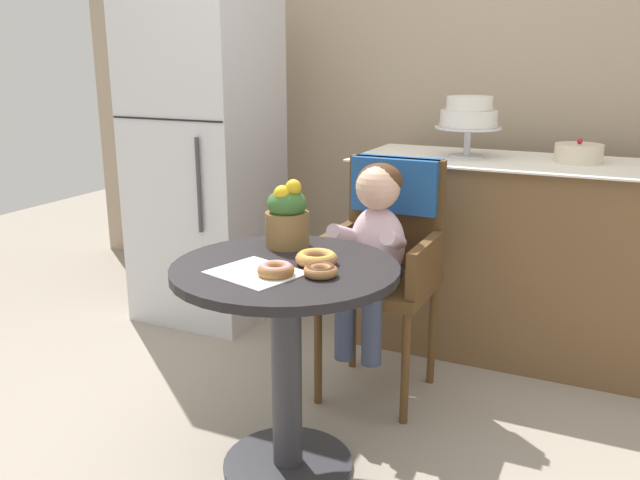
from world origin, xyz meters
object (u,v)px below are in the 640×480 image
donut_front (316,258)px  refrigerator (205,156)px  wicker_chair (388,238)px  tiered_cake_stand (469,116)px  round_layer_cake (579,153)px  cafe_table (286,328)px  flower_vase (287,215)px  seated_child (374,238)px  donut_mid (276,269)px  donut_side (321,270)px

donut_front → refrigerator: bearing=137.2°
wicker_chair → tiered_cake_stand: size_ratio=3.18×
round_layer_cake → donut_front: bearing=-116.5°
cafe_table → flower_vase: (-0.09, 0.19, 0.32)m
wicker_chair → flower_vase: size_ratio=4.05×
refrigerator → round_layer_cake: bearing=7.9°
wicker_chair → refrigerator: 1.22m
flower_vase → seated_child: bearing=63.6°
donut_mid → donut_front: bearing=69.6°
seated_child → tiered_cake_stand: bearing=77.3°
cafe_table → wicker_chair: 0.73m
donut_mid → refrigerator: (-1.08, 1.21, 0.11)m
donut_mid → tiered_cake_stand: 1.47m
wicker_chair → donut_side: bearing=-86.8°
donut_mid → flower_vase: (-0.12, 0.30, 0.09)m
seated_child → tiered_cake_stand: size_ratio=2.42×
seated_child → flower_vase: 0.43m
flower_vase → refrigerator: refrigerator is taller
seated_child → flower_vase: bearing=-116.4°
flower_vase → tiered_cake_stand: size_ratio=0.78×
donut_front → refrigerator: (-1.13, 1.05, 0.11)m
cafe_table → tiered_cake_stand: bearing=79.0°
wicker_chair → round_layer_cake: 0.95m
seated_child → wicker_chair: bearing=90.0°
tiered_cake_stand → refrigerator: refrigerator is taller
cafe_table → round_layer_cake: 1.59m
donut_front → flower_vase: flower_vase is taller
seated_child → donut_front: bearing=-90.2°
donut_front → flower_vase: (-0.18, 0.14, 0.09)m
refrigerator → donut_front: bearing=-42.8°
cafe_table → wicker_chair: wicker_chair is taller
donut_mid → tiered_cake_stand: bearing=80.8°
wicker_chair → tiered_cake_stand: 0.75m
seated_child → donut_front: size_ratio=5.46×
flower_vase → donut_front: bearing=-38.7°
cafe_table → tiered_cake_stand: 1.44m
donut_mid → refrigerator: bearing=131.7°
flower_vase → refrigerator: (-0.96, 0.91, 0.02)m
wicker_chair → flower_vase: 0.58m
donut_mid → donut_side: (0.12, 0.06, -0.00)m
seated_child → round_layer_cake: (0.64, 0.79, 0.26)m
donut_front → tiered_cake_stand: tiered_cake_stand is taller
donut_front → round_layer_cake: size_ratio=0.65×
round_layer_cake → flower_vase: bearing=-125.6°
wicker_chair → refrigerator: (-1.14, 0.39, 0.21)m
seated_child → donut_mid: (-0.06, -0.67, 0.06)m
seated_child → flower_vase: (-0.18, -0.37, 0.15)m
donut_side → tiered_cake_stand: bearing=85.4°
seated_child → cafe_table: bearing=-98.8°
donut_side → refrigerator: 1.66m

